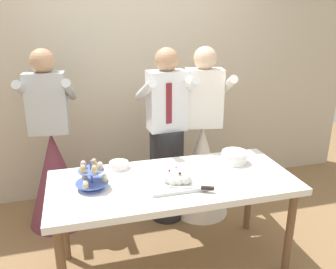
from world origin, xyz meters
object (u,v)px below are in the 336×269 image
object	(u,v)px
dessert_table	(173,188)
round_cake	(119,166)
plate_stack	(234,157)
person_groom	(167,147)
main_cake_tray	(177,179)
person_guest	(55,166)
cupcake_stand	(92,177)
person_bride	(202,158)

from	to	relation	value
dessert_table	round_cake	xyz separation A→B (m)	(-0.36, 0.28, 0.10)
plate_stack	person_groom	distance (m)	0.70
dessert_table	plate_stack	distance (m)	0.60
main_cake_tray	person_guest	bearing A→B (deg)	131.86
dessert_table	person_groom	size ratio (longest dim) A/B	1.08
cupcake_stand	person_guest	distance (m)	0.99
cupcake_stand	round_cake	distance (m)	0.35
cupcake_stand	person_bride	bearing A→B (deg)	33.41
round_cake	person_bride	distance (m)	1.00
plate_stack	main_cake_tray	bearing A→B (deg)	-156.61
dessert_table	round_cake	size ratio (longest dim) A/B	7.50
main_cake_tray	round_cake	bearing A→B (deg)	135.65
dessert_table	cupcake_stand	distance (m)	0.60
main_cake_tray	plate_stack	bearing A→B (deg)	23.39
dessert_table	person_guest	xyz separation A→B (m)	(-0.89, 0.92, -0.12)
person_guest	main_cake_tray	bearing A→B (deg)	-48.14
person_guest	plate_stack	bearing A→B (deg)	-27.36
cupcake_stand	plate_stack	bearing A→B (deg)	7.38
person_groom	person_bride	distance (m)	0.40
round_cake	person_groom	size ratio (longest dim) A/B	0.14
person_bride	cupcake_stand	bearing A→B (deg)	-146.59
dessert_table	round_cake	distance (m)	0.47
person_bride	person_guest	xyz separation A→B (m)	(-1.39, 0.18, 0.00)
round_cake	person_guest	xyz separation A→B (m)	(-0.53, 0.64, -0.22)
person_groom	person_guest	xyz separation A→B (m)	(-1.03, 0.19, -0.16)
dessert_table	round_cake	world-z (taller)	round_cake
dessert_table	plate_stack	world-z (taller)	plate_stack
cupcake_stand	main_cake_tray	bearing A→B (deg)	-9.13
main_cake_tray	person_groom	bearing A→B (deg)	79.98
plate_stack	round_cake	world-z (taller)	plate_stack
person_groom	person_guest	distance (m)	1.06
cupcake_stand	main_cake_tray	world-z (taller)	cupcake_stand
dessert_table	person_groom	world-z (taller)	person_groom
person_groom	person_bride	world-z (taller)	same
plate_stack	person_guest	bearing A→B (deg)	152.64
dessert_table	person_bride	size ratio (longest dim) A/B	1.08
plate_stack	person_guest	size ratio (longest dim) A/B	0.13
cupcake_stand	plate_stack	xyz separation A→B (m)	(1.15, 0.15, -0.04)
cupcake_stand	dessert_table	bearing A→B (deg)	-1.51
main_cake_tray	dessert_table	bearing A→B (deg)	93.21
cupcake_stand	main_cake_tray	size ratio (longest dim) A/B	0.54
main_cake_tray	plate_stack	xyz separation A→B (m)	(0.56, 0.24, 0.01)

